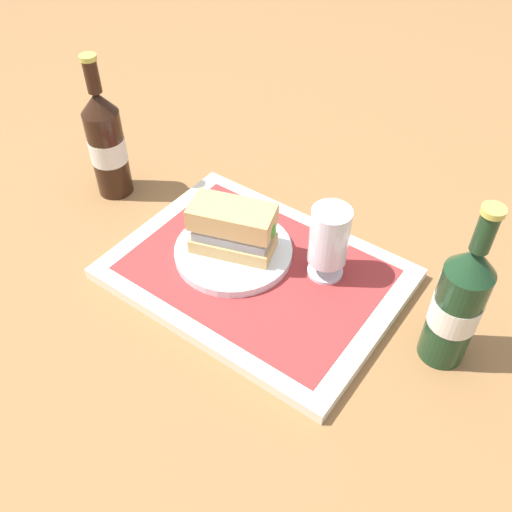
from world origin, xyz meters
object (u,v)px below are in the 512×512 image
plate (234,251)px  sandwich (235,229)px  second_bottle (106,143)px  beer_glass (329,241)px  beer_bottle (458,304)px

plate → sandwich: sandwich is taller
sandwich → second_bottle: second_bottle is taller
sandwich → beer_glass: 0.15m
plate → beer_bottle: 0.35m
beer_glass → beer_bottle: beer_bottle is taller
beer_glass → second_bottle: second_bottle is taller
plate → beer_bottle: size_ratio=0.71×
plate → beer_bottle: beer_bottle is taller
plate → beer_glass: size_ratio=1.52×
plate → second_bottle: bearing=175.3°
sandwich → second_bottle: 0.31m
beer_glass → beer_bottle: (0.20, -0.02, 0.02)m
beer_glass → second_bottle: (-0.44, -0.03, 0.02)m
plate → beer_glass: 0.16m
sandwich → beer_bottle: size_ratio=0.54×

